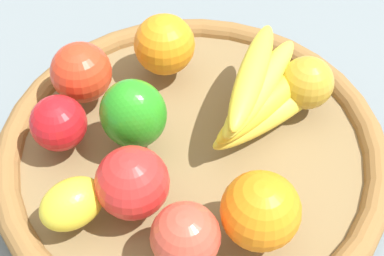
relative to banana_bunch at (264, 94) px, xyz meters
The scene contains 12 objects.
ground_plane 0.12m from the banana_bunch, 151.70° to the left, with size 2.40×2.40×0.00m, color slate.
basket 0.11m from the banana_bunch, 151.70° to the left, with size 0.47×0.47×0.04m.
banana_bunch is the anchor object (origin of this frame).
apple_1 0.20m from the banana_bunch, 168.34° to the right, with size 0.07×0.07×0.07m, color #CA4635.
apple_3 0.19m from the banana_bunch, 168.68° to the left, with size 0.08×0.08×0.08m, color red.
bell_pepper 0.15m from the banana_bunch, 141.52° to the left, with size 0.08×0.07×0.09m, color #26931E.
apple_2 0.22m from the banana_bunch, 118.18° to the left, with size 0.07×0.07×0.07m, color red.
orange_0 0.15m from the banana_bunch, 91.94° to the left, with size 0.08×0.08×0.08m, color orange.
apple_0 0.24m from the banana_bunch, 137.42° to the left, with size 0.06×0.06×0.06m, color red.
orange_1 0.16m from the banana_bunch, 148.50° to the right, with size 0.08×0.08×0.08m, color orange.
lemon_0 0.25m from the banana_bunch, 162.39° to the left, with size 0.07×0.05×0.05m, color yellow.
apple_4 0.06m from the banana_bunch, 29.08° to the right, with size 0.06×0.06×0.06m, color #B58F29.
Camera 1 is at (-0.32, -0.24, 0.53)m, focal length 50.96 mm.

